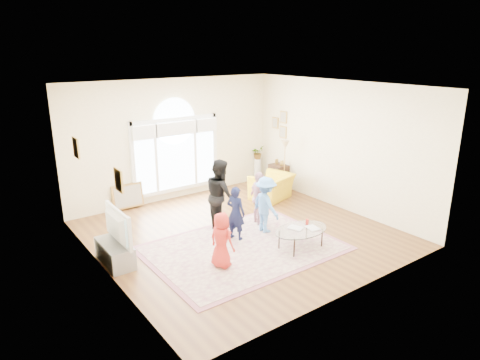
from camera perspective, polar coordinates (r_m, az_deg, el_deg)
ground at (r=9.54m, az=0.18°, el=-7.11°), size 6.00×6.00×0.00m
room_shell at (r=11.36m, az=-8.27°, el=5.03°), size 6.00×6.00×6.00m
area_rug at (r=8.86m, az=0.41°, el=-9.05°), size 3.60×2.60×0.02m
rug_border at (r=8.86m, az=0.41°, el=-9.07°), size 3.80×2.80×0.01m
tv_console at (r=8.54m, az=-16.33°, el=-9.34°), size 0.45×1.00×0.42m
television at (r=8.32m, az=-16.60°, el=-5.98°), size 0.18×1.16×0.67m
coffee_table at (r=8.79m, az=8.14°, el=-6.64°), size 1.22×0.79×0.54m
armchair at (r=11.57m, az=4.26°, el=-0.91°), size 1.26×1.18×0.68m
side_cabinet at (r=12.49m, az=5.16°, el=0.49°), size 0.40×0.50×0.70m
floor_lamp at (r=11.80m, az=6.02°, el=4.16°), size 0.25×0.25×1.51m
plant_pedestal at (r=13.10m, az=2.34°, el=1.34°), size 0.20×0.20×0.70m
potted_plant at (r=12.96m, az=2.37°, el=3.69°), size 0.45×0.43×0.40m
leaning_picture at (r=11.28m, az=-14.62°, el=-3.75°), size 0.80×0.14×0.62m
child_red at (r=7.94m, az=-2.48°, el=-8.00°), size 0.48×0.60×1.06m
child_navy at (r=9.02m, az=-0.57°, el=-4.42°), size 0.43×0.50×1.17m
child_black at (r=9.42m, az=-2.60°, el=-2.02°), size 0.82×0.93×1.62m
child_pink at (r=9.80m, az=2.52°, el=-2.44°), size 0.44×0.77×1.23m
child_blue at (r=9.38m, az=3.46°, el=-3.30°), size 0.50×0.83×1.25m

